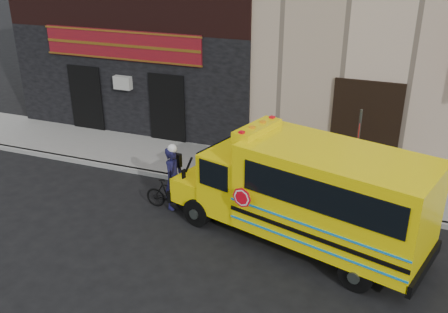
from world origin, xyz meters
The scene contains 7 objects.
ground centered at (0.00, 0.00, 0.00)m, with size 120.00×120.00×0.00m, color black.
curb centered at (0.00, 2.60, 0.07)m, with size 40.00×0.20×0.15m, color gray.
sidewalk centered at (0.00, 4.10, 0.07)m, with size 40.00×3.00×0.15m, color gray.
school_bus centered at (3.24, 0.44, 1.51)m, with size 7.22×3.92×2.92m.
sign_pole centered at (4.07, 2.69, 1.69)m, with size 0.07×0.27×3.06m.
bicycle centered at (-0.83, 0.80, 0.47)m, with size 0.44×1.56×0.94m, color black.
cyclist centered at (-0.75, 0.90, 0.93)m, with size 0.68×0.45×1.87m, color #121133.
Camera 1 is at (5.21, -10.52, 7.27)m, focal length 40.00 mm.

